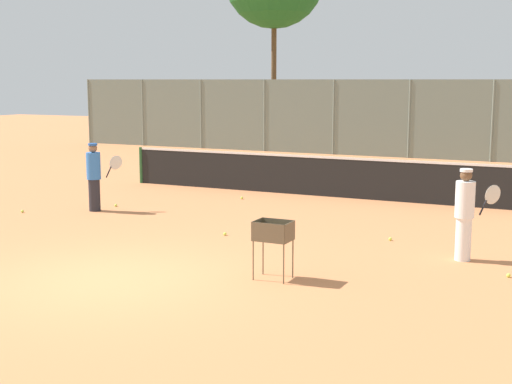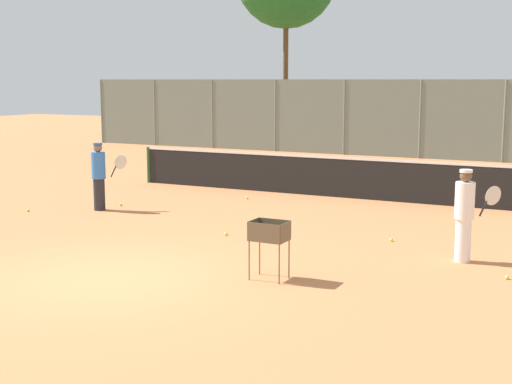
{
  "view_description": "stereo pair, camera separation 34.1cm",
  "coord_description": "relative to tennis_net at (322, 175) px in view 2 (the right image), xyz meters",
  "views": [
    {
      "loc": [
        6.6,
        -8.66,
        3.06
      ],
      "look_at": [
        1.01,
        3.1,
        1.0
      ],
      "focal_mm": 50.0,
      "sensor_mm": 36.0,
      "label": 1
    },
    {
      "loc": [
        6.91,
        -8.51,
        3.06
      ],
      "look_at": [
        1.01,
        3.1,
        1.0
      ],
      "focal_mm": 50.0,
      "sensor_mm": 36.0,
      "label": 2
    }
  ],
  "objects": [
    {
      "name": "player_red_cap",
      "position": [
        -3.91,
        -4.31,
        0.27
      ],
      "size": [
        0.73,
        0.63,
        1.59
      ],
      "rotation": [
        0.0,
        0.0,
        0.69
      ],
      "color": "#26262D",
      "rests_on": "ground_plane"
    },
    {
      "name": "back_fence",
      "position": [
        -0.0,
        10.29,
        0.98
      ],
      "size": [
        31.37,
        0.08,
        3.07
      ],
      "color": "slate",
      "rests_on": "ground_plane"
    },
    {
      "name": "tennis_net",
      "position": [
        0.0,
        0.0,
        0.0
      ],
      "size": [
        11.24,
        0.1,
        1.07
      ],
      "color": "#26592D",
      "rests_on": "ground_plane"
    },
    {
      "name": "ground_plane",
      "position": [
        0.0,
        -8.93,
        -0.56
      ],
      "size": [
        80.0,
        80.0,
        0.0
      ],
      "primitive_type": "plane",
      "color": "#D37F4C"
    },
    {
      "name": "tennis_ball_1",
      "position": [
        5.54,
        -6.16,
        -0.53
      ],
      "size": [
        0.07,
        0.07,
        0.07
      ],
      "primitive_type": "sphere",
      "color": "#D1E54C",
      "rests_on": "ground_plane"
    },
    {
      "name": "ball_cart",
      "position": [
        2.23,
        -7.82,
        0.13
      ],
      "size": [
        0.56,
        0.41,
        0.92
      ],
      "color": "brown",
      "rests_on": "ground_plane"
    },
    {
      "name": "tennis_ball_2",
      "position": [
        3.19,
        -4.42,
        -0.53
      ],
      "size": [
        0.07,
        0.07,
        0.07
      ],
      "primitive_type": "sphere",
      "color": "#D1E54C",
      "rests_on": "ground_plane"
    },
    {
      "name": "tennis_ball_0",
      "position": [
        -1.53,
        -1.34,
        -0.53
      ],
      "size": [
        0.07,
        0.07,
        0.07
      ],
      "primitive_type": "sphere",
      "color": "#D1E54C",
      "rests_on": "ground_plane"
    },
    {
      "name": "tennis_ball_3",
      "position": [
        -5.3,
        -5.23,
        -0.53
      ],
      "size": [
        0.07,
        0.07,
        0.07
      ],
      "primitive_type": "sphere",
      "color": "#D1E54C",
      "rests_on": "ground_plane"
    },
    {
      "name": "tennis_ball_5",
      "position": [
        -3.81,
        -3.65,
        -0.53
      ],
      "size": [
        0.07,
        0.07,
        0.07
      ],
      "primitive_type": "sphere",
      "color": "#D1E54C",
      "rests_on": "ground_plane"
    },
    {
      "name": "player_white_outfit",
      "position": [
        4.71,
        -5.36,
        0.26
      ],
      "size": [
        0.73,
        0.62,
        1.58
      ],
      "rotation": [
        0.0,
        0.0,
        0.67
      ],
      "color": "white",
      "rests_on": "ground_plane"
    },
    {
      "name": "tennis_ball_4",
      "position": [
        0.11,
        -5.38,
        -0.53
      ],
      "size": [
        0.07,
        0.07,
        0.07
      ],
      "primitive_type": "sphere",
      "color": "#D1E54C",
      "rests_on": "ground_plane"
    }
  ]
}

